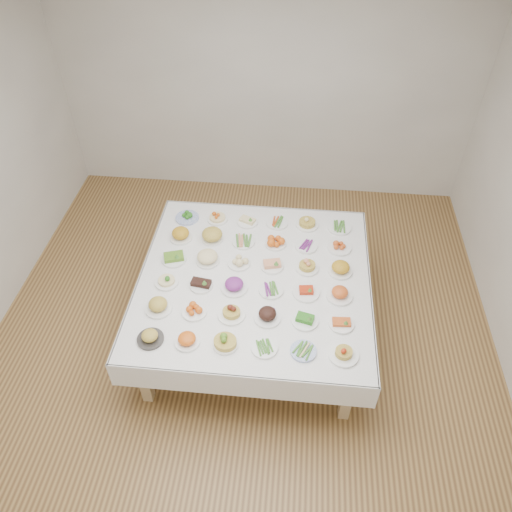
# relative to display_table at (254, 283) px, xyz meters

# --- Properties ---
(room_envelope) EXTENTS (5.02, 5.02, 2.81)m
(room_envelope) POSITION_rel_display_table_xyz_m (-0.11, -0.02, 1.15)
(room_envelope) COLOR #A27C43
(room_envelope) RESTS_ON ground
(display_table) EXTENTS (2.12, 2.12, 0.75)m
(display_table) POSITION_rel_display_table_xyz_m (0.00, 0.00, 0.00)
(display_table) COLOR white
(display_table) RESTS_ON ground
(dish_0) EXTENTS (0.22, 0.22, 0.11)m
(dish_0) POSITION_rel_display_table_xyz_m (-0.77, -0.78, 0.12)
(dish_0) COLOR #2E2C29
(dish_0) RESTS_ON display_table
(dish_1) EXTENTS (0.20, 0.20, 0.11)m
(dish_1) POSITION_rel_display_table_xyz_m (-0.46, -0.78, 0.12)
(dish_1) COLOR white
(dish_1) RESTS_ON display_table
(dish_2) EXTENTS (0.21, 0.20, 0.13)m
(dish_2) POSITION_rel_display_table_xyz_m (-0.16, -0.77, 0.13)
(dish_2) COLOR white
(dish_2) RESTS_ON display_table
(dish_3) EXTENTS (0.21, 0.21, 0.05)m
(dish_3) POSITION_rel_display_table_xyz_m (0.16, -0.78, 0.09)
(dish_3) COLOR white
(dish_3) RESTS_ON display_table
(dish_4) EXTENTS (0.21, 0.21, 0.05)m
(dish_4) POSITION_rel_display_table_xyz_m (0.47, -0.78, 0.09)
(dish_4) COLOR #4C66B2
(dish_4) RESTS_ON display_table
(dish_5) EXTENTS (0.24, 0.24, 0.13)m
(dish_5) POSITION_rel_display_table_xyz_m (0.78, -0.78, 0.13)
(dish_5) COLOR white
(dish_5) RESTS_ON display_table
(dish_6) EXTENTS (0.23, 0.23, 0.13)m
(dish_6) POSITION_rel_display_table_xyz_m (-0.78, -0.46, 0.13)
(dish_6) COLOR white
(dish_6) RESTS_ON display_table
(dish_7) EXTENTS (0.21, 0.21, 0.09)m
(dish_7) POSITION_rel_display_table_xyz_m (-0.47, -0.46, 0.10)
(dish_7) COLOR white
(dish_7) RESTS_ON display_table
(dish_8) EXTENTS (0.23, 0.23, 0.12)m
(dish_8) POSITION_rel_display_table_xyz_m (-0.15, -0.47, 0.12)
(dish_8) COLOR white
(dish_8) RESTS_ON display_table
(dish_9) EXTENTS (0.23, 0.23, 0.13)m
(dish_9) POSITION_rel_display_table_xyz_m (0.16, -0.47, 0.13)
(dish_9) COLOR white
(dish_9) RESTS_ON display_table
(dish_10) EXTENTS (0.22, 0.22, 0.10)m
(dish_10) POSITION_rel_display_table_xyz_m (0.47, -0.47, 0.11)
(dish_10) COLOR white
(dish_10) RESTS_ON display_table
(dish_11) EXTENTS (0.21, 0.21, 0.09)m
(dish_11) POSITION_rel_display_table_xyz_m (0.78, -0.47, 0.10)
(dish_11) COLOR white
(dish_11) RESTS_ON display_table
(dish_12) EXTENTS (0.21, 0.21, 0.12)m
(dish_12) POSITION_rel_display_table_xyz_m (-0.78, -0.15, 0.12)
(dish_12) COLOR white
(dish_12) RESTS_ON display_table
(dish_13) EXTENTS (0.21, 0.21, 0.09)m
(dish_13) POSITION_rel_display_table_xyz_m (-0.46, -0.15, 0.11)
(dish_13) COLOR white
(dish_13) RESTS_ON display_table
(dish_14) EXTENTS (0.24, 0.24, 0.14)m
(dish_14) POSITION_rel_display_table_xyz_m (-0.17, -0.15, 0.13)
(dish_14) COLOR white
(dish_14) RESTS_ON display_table
(dish_15) EXTENTS (0.22, 0.22, 0.05)m
(dish_15) POSITION_rel_display_table_xyz_m (0.16, -0.15, 0.09)
(dish_15) COLOR white
(dish_15) RESTS_ON display_table
(dish_16) EXTENTS (0.24, 0.24, 0.09)m
(dish_16) POSITION_rel_display_table_xyz_m (0.47, -0.15, 0.10)
(dish_16) COLOR white
(dish_16) RESTS_ON display_table
(dish_17) EXTENTS (0.23, 0.23, 0.13)m
(dish_17) POSITION_rel_display_table_xyz_m (0.77, -0.16, 0.13)
(dish_17) COLOR white
(dish_17) RESTS_ON display_table
(dish_18) EXTENTS (0.23, 0.23, 0.11)m
(dish_18) POSITION_rel_display_table_xyz_m (-0.78, 0.16, 0.12)
(dish_18) COLOR white
(dish_18) RESTS_ON display_table
(dish_19) EXTENTS (0.24, 0.24, 0.14)m
(dish_19) POSITION_rel_display_table_xyz_m (-0.46, 0.16, 0.14)
(dish_19) COLOR white
(dish_19) RESTS_ON display_table
(dish_20) EXTENTS (0.21, 0.21, 0.10)m
(dish_20) POSITION_rel_display_table_xyz_m (-0.16, 0.16, 0.11)
(dish_20) COLOR white
(dish_20) RESTS_ON display_table
(dish_21) EXTENTS (0.21, 0.21, 0.10)m
(dish_21) POSITION_rel_display_table_xyz_m (0.15, 0.15, 0.11)
(dish_21) COLOR white
(dish_21) RESTS_ON display_table
(dish_22) EXTENTS (0.21, 0.21, 0.11)m
(dish_22) POSITION_rel_display_table_xyz_m (0.48, 0.16, 0.12)
(dish_22) COLOR white
(dish_22) RESTS_ON display_table
(dish_23) EXTENTS (0.22, 0.22, 0.12)m
(dish_23) POSITION_rel_display_table_xyz_m (0.78, 0.15, 0.12)
(dish_23) COLOR white
(dish_23) RESTS_ON display_table
(dish_24) EXTENTS (0.22, 0.22, 0.12)m
(dish_24) POSITION_rel_display_table_xyz_m (-0.78, 0.46, 0.13)
(dish_24) COLOR white
(dish_24) RESTS_ON display_table
(dish_25) EXTENTS (0.22, 0.22, 0.14)m
(dish_25) POSITION_rel_display_table_xyz_m (-0.46, 0.47, 0.14)
(dish_25) COLOR white
(dish_25) RESTS_ON display_table
(dish_26) EXTENTS (0.22, 0.22, 0.05)m
(dish_26) POSITION_rel_display_table_xyz_m (-0.15, 0.46, 0.09)
(dish_26) COLOR white
(dish_26) RESTS_ON display_table
(dish_27) EXTENTS (0.21, 0.21, 0.10)m
(dish_27) POSITION_rel_display_table_xyz_m (0.16, 0.46, 0.11)
(dish_27) COLOR white
(dish_27) RESTS_ON display_table
(dish_28) EXTENTS (0.21, 0.21, 0.05)m
(dish_28) POSITION_rel_display_table_xyz_m (0.46, 0.46, 0.09)
(dish_28) COLOR white
(dish_28) RESTS_ON display_table
(dish_29) EXTENTS (0.23, 0.23, 0.09)m
(dish_29) POSITION_rel_display_table_xyz_m (0.78, 0.47, 0.10)
(dish_29) COLOR white
(dish_29) RESTS_ON display_table
(dish_30) EXTENTS (0.24, 0.24, 0.10)m
(dish_30) POSITION_rel_display_table_xyz_m (-0.78, 0.77, 0.11)
(dish_30) COLOR #4C66B2
(dish_30) RESTS_ON display_table
(dish_31) EXTENTS (0.20, 0.20, 0.12)m
(dish_31) POSITION_rel_display_table_xyz_m (-0.46, 0.78, 0.12)
(dish_31) COLOR white
(dish_31) RESTS_ON display_table
(dish_32) EXTENTS (0.21, 0.21, 0.09)m
(dish_32) POSITION_rel_display_table_xyz_m (-0.15, 0.77, 0.10)
(dish_32) COLOR white
(dish_32) RESTS_ON display_table
(dish_33) EXTENTS (0.22, 0.22, 0.05)m
(dish_33) POSITION_rel_display_table_xyz_m (0.15, 0.78, 0.09)
(dish_33) COLOR white
(dish_33) RESTS_ON display_table
(dish_34) EXTENTS (0.22, 0.22, 0.12)m
(dish_34) POSITION_rel_display_table_xyz_m (0.46, 0.78, 0.12)
(dish_34) COLOR white
(dish_34) RESTS_ON display_table
(dish_35) EXTENTS (0.23, 0.23, 0.06)m
(dish_35) POSITION_rel_display_table_xyz_m (0.79, 0.77, 0.09)
(dish_35) COLOR white
(dish_35) RESTS_ON display_table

